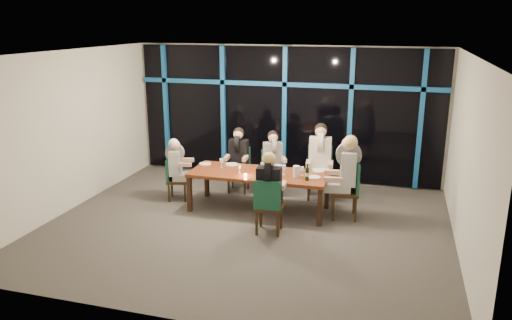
# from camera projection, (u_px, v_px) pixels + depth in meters

# --- Properties ---
(room) EXTENTS (7.04, 7.00, 3.02)m
(room) POSITION_uv_depth(u_px,v_px,m) (246.00, 113.00, 8.31)
(room) COLOR #524D49
(room) RESTS_ON ground
(window_wall) EXTENTS (6.86, 0.43, 2.94)m
(window_wall) POSITION_uv_depth(u_px,v_px,m) (286.00, 111.00, 11.15)
(window_wall) COLOR black
(window_wall) RESTS_ON ground
(dining_table) EXTENTS (2.60, 1.00, 0.75)m
(dining_table) POSITION_uv_depth(u_px,v_px,m) (259.00, 176.00, 9.41)
(dining_table) COLOR brown
(dining_table) RESTS_ON ground
(chair_far_left) EXTENTS (0.47, 0.47, 0.94)m
(chair_far_left) POSITION_uv_depth(u_px,v_px,m) (239.00, 167.00, 10.58)
(chair_far_left) COLOR #311F10
(chair_far_left) RESTS_ON ground
(chair_far_mid) EXTENTS (0.56, 0.56, 0.91)m
(chair_far_mid) POSITION_uv_depth(u_px,v_px,m) (272.00, 169.00, 10.44)
(chair_far_mid) COLOR #311F10
(chair_far_mid) RESTS_ON ground
(chair_far_right) EXTENTS (0.55, 0.55, 1.06)m
(chair_far_right) POSITION_uv_depth(u_px,v_px,m) (320.00, 169.00, 10.15)
(chair_far_right) COLOR #311F10
(chair_far_right) RESTS_ON ground
(chair_end_left) EXTENTS (0.49, 0.49, 0.86)m
(chair_end_left) POSITION_uv_depth(u_px,v_px,m) (174.00, 177.00, 10.03)
(chair_end_left) COLOR #311F10
(chair_end_left) RESTS_ON ground
(chair_end_right) EXTENTS (0.56, 0.56, 1.06)m
(chair_end_right) POSITION_uv_depth(u_px,v_px,m) (350.00, 187.00, 9.06)
(chair_end_right) COLOR #311F10
(chair_end_right) RESTS_ON ground
(chair_near_mid) EXTENTS (0.49, 0.49, 0.98)m
(chair_near_mid) POSITION_uv_depth(u_px,v_px,m) (268.00, 204.00, 8.37)
(chair_near_mid) COLOR #311F10
(chair_near_mid) RESTS_ON ground
(diner_far_left) EXTENTS (0.49, 0.60, 0.91)m
(diner_far_left) POSITION_uv_depth(u_px,v_px,m) (238.00, 151.00, 10.40)
(diner_far_left) COLOR black
(diner_far_left) RESTS_ON ground
(diner_far_mid) EXTENTS (0.58, 0.63, 0.89)m
(diner_far_mid) POSITION_uv_depth(u_px,v_px,m) (273.00, 153.00, 10.26)
(diner_far_mid) COLOR black
(diner_far_mid) RESTS_ON ground
(diner_far_right) EXTENTS (0.56, 0.69, 1.03)m
(diner_far_right) POSITION_uv_depth(u_px,v_px,m) (320.00, 151.00, 9.95)
(diner_far_right) COLOR silver
(diner_far_right) RESTS_ON ground
(diner_end_left) EXTENTS (0.58, 0.50, 0.84)m
(diner_end_left) POSITION_uv_depth(u_px,v_px,m) (177.00, 160.00, 9.93)
(diner_end_left) COLOR black
(diner_end_left) RESTS_ON ground
(diner_end_right) EXTENTS (0.70, 0.57, 1.03)m
(diner_end_right) POSITION_uv_depth(u_px,v_px,m) (346.00, 165.00, 8.96)
(diner_end_right) COLOR black
(diner_end_right) RESTS_ON ground
(diner_near_mid) EXTENTS (0.51, 0.63, 0.95)m
(diner_near_mid) POSITION_uv_depth(u_px,v_px,m) (269.00, 180.00, 8.35)
(diner_near_mid) COLOR black
(diner_near_mid) RESTS_ON ground
(plate_far_left) EXTENTS (0.24, 0.24, 0.01)m
(plate_far_left) POSITION_uv_depth(u_px,v_px,m) (232.00, 164.00, 9.91)
(plate_far_left) COLOR white
(plate_far_left) RESTS_ON dining_table
(plate_far_mid) EXTENTS (0.24, 0.24, 0.01)m
(plate_far_mid) POSITION_uv_depth(u_px,v_px,m) (278.00, 166.00, 9.76)
(plate_far_mid) COLOR white
(plate_far_mid) RESTS_ON dining_table
(plate_far_right) EXTENTS (0.24, 0.24, 0.01)m
(plate_far_right) POSITION_uv_depth(u_px,v_px,m) (319.00, 171.00, 9.48)
(plate_far_right) COLOR white
(plate_far_right) RESTS_ON dining_table
(plate_end_left) EXTENTS (0.24, 0.24, 0.01)m
(plate_end_left) POSITION_uv_depth(u_px,v_px,m) (205.00, 164.00, 9.94)
(plate_end_left) COLOR white
(plate_end_left) RESTS_ON dining_table
(plate_end_right) EXTENTS (0.24, 0.24, 0.01)m
(plate_end_right) POSITION_uv_depth(u_px,v_px,m) (314.00, 177.00, 9.10)
(plate_end_right) COLOR white
(plate_end_right) RESTS_ON dining_table
(plate_near_mid) EXTENTS (0.24, 0.24, 0.01)m
(plate_near_mid) POSITION_uv_depth(u_px,v_px,m) (275.00, 180.00, 8.93)
(plate_near_mid) COLOR white
(plate_near_mid) RESTS_ON dining_table
(wine_bottle) EXTENTS (0.07, 0.07, 0.31)m
(wine_bottle) POSITION_uv_depth(u_px,v_px,m) (307.00, 174.00, 8.91)
(wine_bottle) COLOR black
(wine_bottle) RESTS_ON dining_table
(water_pitcher) EXTENTS (0.14, 0.12, 0.22)m
(water_pitcher) POSITION_uv_depth(u_px,v_px,m) (296.00, 172.00, 9.07)
(water_pitcher) COLOR white
(water_pitcher) RESTS_ON dining_table
(tea_light) EXTENTS (0.05, 0.05, 0.03)m
(tea_light) POSITION_uv_depth(u_px,v_px,m) (245.00, 175.00, 9.18)
(tea_light) COLOR #FFAE4C
(tea_light) RESTS_ON dining_table
(wine_glass_a) EXTENTS (0.06, 0.06, 0.16)m
(wine_glass_a) POSITION_uv_depth(u_px,v_px,m) (239.00, 167.00, 9.32)
(wine_glass_a) COLOR silver
(wine_glass_a) RESTS_ON dining_table
(wine_glass_b) EXTENTS (0.06, 0.06, 0.16)m
(wine_glass_b) POSITION_uv_depth(u_px,v_px,m) (262.00, 165.00, 9.48)
(wine_glass_b) COLOR silver
(wine_glass_b) RESTS_ON dining_table
(wine_glass_c) EXTENTS (0.07, 0.07, 0.18)m
(wine_glass_c) POSITION_uv_depth(u_px,v_px,m) (284.00, 168.00, 9.23)
(wine_glass_c) COLOR silver
(wine_glass_c) RESTS_ON dining_table
(wine_glass_d) EXTENTS (0.07, 0.07, 0.18)m
(wine_glass_d) POSITION_uv_depth(u_px,v_px,m) (221.00, 161.00, 9.68)
(wine_glass_d) COLOR white
(wine_glass_d) RESTS_ON dining_table
(wine_glass_e) EXTENTS (0.06, 0.06, 0.16)m
(wine_glass_e) POSITION_uv_depth(u_px,v_px,m) (302.00, 169.00, 9.19)
(wine_glass_e) COLOR silver
(wine_glass_e) RESTS_ON dining_table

